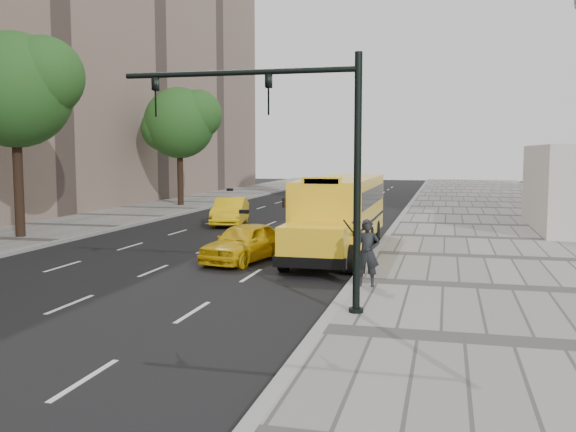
% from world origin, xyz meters
% --- Properties ---
extents(ground, '(140.00, 140.00, 0.00)m').
position_xyz_m(ground, '(0.00, 0.00, 0.00)').
color(ground, black).
rests_on(ground, ground).
extents(sidewalk_museum, '(12.00, 140.00, 0.15)m').
position_xyz_m(sidewalk_museum, '(12.00, 0.00, 0.07)').
color(sidewalk_museum, gray).
rests_on(sidewalk_museum, ground).
extents(sidewalk_far, '(6.00, 140.00, 0.15)m').
position_xyz_m(sidewalk_far, '(-11.00, 0.00, 0.07)').
color(sidewalk_far, gray).
rests_on(sidewalk_far, ground).
extents(curb_museum, '(0.30, 140.00, 0.15)m').
position_xyz_m(curb_museum, '(6.00, 0.00, 0.07)').
color(curb_museum, gray).
rests_on(curb_museum, ground).
extents(curb_far, '(0.30, 140.00, 0.15)m').
position_xyz_m(curb_far, '(-8.00, 0.00, 0.07)').
color(curb_far, gray).
rests_on(curb_far, ground).
extents(tree_b, '(5.89, 5.24, 9.48)m').
position_xyz_m(tree_b, '(-10.40, 0.78, 6.90)').
color(tree_b, black).
rests_on(tree_b, ground).
extents(tree_c, '(5.84, 5.19, 8.78)m').
position_xyz_m(tree_c, '(-10.40, 19.25, 6.23)').
color(tree_c, black).
rests_on(tree_c, ground).
extents(school_bus, '(2.96, 11.56, 3.19)m').
position_xyz_m(school_bus, '(4.50, 0.88, 1.76)').
color(school_bus, yellow).
rests_on(school_bus, ground).
extents(taxi_near, '(2.61, 4.52, 1.45)m').
position_xyz_m(taxi_near, '(1.46, -2.50, 0.72)').
color(taxi_near, yellow).
rests_on(taxi_near, ground).
extents(taxi_far, '(2.48, 4.86, 1.53)m').
position_xyz_m(taxi_far, '(-3.01, 8.83, 0.76)').
color(taxi_far, yellow).
rests_on(taxi_far, ground).
extents(pedestrian, '(0.73, 0.48, 1.96)m').
position_xyz_m(pedestrian, '(6.49, -6.45, 1.13)').
color(pedestrian, black).
rests_on(pedestrian, sidewalk_museum).
extents(traffic_signal, '(6.18, 0.36, 6.40)m').
position_xyz_m(traffic_signal, '(5.19, -9.57, 4.09)').
color(traffic_signal, black).
rests_on(traffic_signal, ground).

